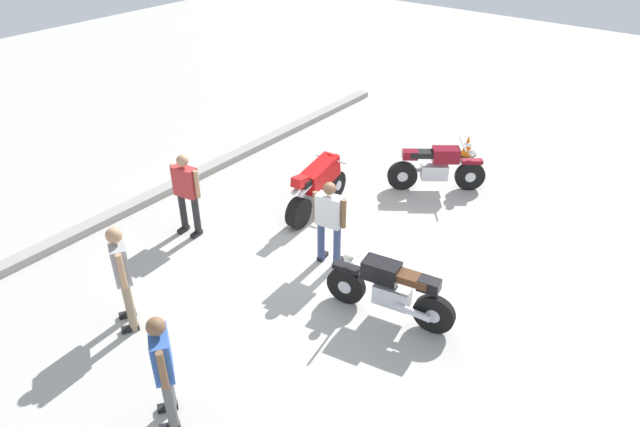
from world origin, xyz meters
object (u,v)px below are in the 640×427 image
at_px(motorcycle_maroon_cruiser, 436,167).
at_px(motorcycle_red_sportbike, 318,185).
at_px(person_in_red_shirt, 186,190).
at_px(person_in_blue_shirt, 163,365).
at_px(motorcycle_black_cruiser, 390,289).
at_px(person_in_white_shirt, 329,219).
at_px(person_in_gray_shirt, 122,271).
at_px(traffic_cone, 468,146).

bearing_deg(motorcycle_maroon_cruiser, motorcycle_red_sportbike, -159.22).
bearing_deg(motorcycle_red_sportbike, person_in_red_shirt, 141.12).
bearing_deg(person_in_blue_shirt, motorcycle_red_sportbike, -126.79).
relative_size(motorcycle_black_cruiser, person_in_red_shirt, 1.27).
bearing_deg(person_in_white_shirt, person_in_blue_shirt, 178.15).
bearing_deg(person_in_gray_shirt, motorcycle_black_cruiser, 159.58).
height_order(motorcycle_black_cruiser, motorcycle_red_sportbike, motorcycle_red_sportbike).
height_order(motorcycle_black_cruiser, person_in_blue_shirt, person_in_blue_shirt).
bearing_deg(person_in_gray_shirt, motorcycle_red_sportbike, -153.22).
xyz_separation_m(motorcycle_maroon_cruiser, person_in_white_shirt, (-3.56, 0.20, 0.39)).
bearing_deg(motorcycle_maroon_cruiser, motorcycle_black_cruiser, -108.29).
xyz_separation_m(motorcycle_maroon_cruiser, person_in_gray_shirt, (-6.65, 1.65, 0.48)).
bearing_deg(motorcycle_maroon_cruiser, person_in_gray_shirt, -140.80).
bearing_deg(traffic_cone, person_in_gray_shirt, 170.15).
distance_m(motorcycle_red_sportbike, traffic_cone, 4.42).
relative_size(motorcycle_black_cruiser, person_in_blue_shirt, 1.24).
bearing_deg(traffic_cone, motorcycle_red_sportbike, 163.13).
relative_size(person_in_red_shirt, person_in_white_shirt, 1.01).
distance_m(motorcycle_maroon_cruiser, person_in_white_shirt, 3.58).
distance_m(person_in_blue_shirt, person_in_red_shirt, 4.36).
bearing_deg(person_in_gray_shirt, person_in_blue_shirt, 96.90).
bearing_deg(motorcycle_maroon_cruiser, traffic_cone, 57.92).
xyz_separation_m(motorcycle_red_sportbike, person_in_gray_shirt, (-4.38, 0.21, 0.40)).
bearing_deg(traffic_cone, motorcycle_black_cruiser, -165.75).
relative_size(motorcycle_black_cruiser, person_in_gray_shirt, 1.20).
relative_size(motorcycle_red_sportbike, traffic_cone, 3.70).
height_order(motorcycle_black_cruiser, person_in_red_shirt, person_in_red_shirt).
bearing_deg(person_in_blue_shirt, motorcycle_maroon_cruiser, -142.95).
distance_m(motorcycle_black_cruiser, traffic_cone, 6.25).
xyz_separation_m(person_in_red_shirt, person_in_white_shirt, (0.82, -2.68, -0.02)).
bearing_deg(person_in_red_shirt, motorcycle_red_sportbike, 137.15).
relative_size(motorcycle_red_sportbike, person_in_white_shirt, 1.22).
xyz_separation_m(motorcycle_maroon_cruiser, motorcycle_red_sportbike, (-2.27, 1.44, 0.07)).
bearing_deg(person_in_gray_shirt, traffic_cone, -160.27).
relative_size(motorcycle_maroon_cruiser, traffic_cone, 3.29).
xyz_separation_m(person_in_gray_shirt, person_in_white_shirt, (3.09, -1.46, -0.09)).
height_order(motorcycle_maroon_cruiser, person_in_red_shirt, person_in_red_shirt).
relative_size(person_in_gray_shirt, traffic_cone, 3.27).
relative_size(motorcycle_maroon_cruiser, motorcycle_red_sportbike, 0.89).
relative_size(motorcycle_maroon_cruiser, person_in_red_shirt, 1.07).
bearing_deg(person_in_red_shirt, person_in_blue_shirt, 36.78).
relative_size(motorcycle_red_sportbike, person_in_red_shirt, 1.20).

